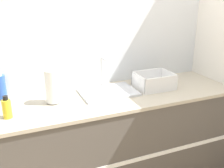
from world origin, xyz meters
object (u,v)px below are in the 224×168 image
Objects in this scene: dish_rack at (154,83)px; bottle_yellow at (7,108)px; sink at (107,91)px; bottle_blue at (1,87)px; paper_towel_roll at (53,86)px.

bottle_yellow reaches higher than dish_rack.
bottle_blue is (-0.89, 0.21, 0.09)m from sink.
bottle_blue is at bearing 94.92° from bottle_yellow.
dish_rack is at bearing -10.81° from bottle_blue.
bottle_yellow is (-1.32, -0.13, 0.02)m from dish_rack.
dish_rack is (0.96, -0.01, -0.09)m from paper_towel_roll.
dish_rack is 1.33× the size of bottle_blue.
paper_towel_roll is 0.40m from bottle_yellow.
dish_rack is (0.46, -0.05, 0.03)m from sink.
paper_towel_roll is at bearing 179.35° from dish_rack.
bottle_yellow is at bearing -85.08° from bottle_blue.
bottle_blue reaches higher than dish_rack.
bottle_blue is at bearing 148.09° from paper_towel_roll.
paper_towel_roll is (-0.50, -0.04, 0.13)m from sink.
dish_rack is 1.38m from bottle_blue.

